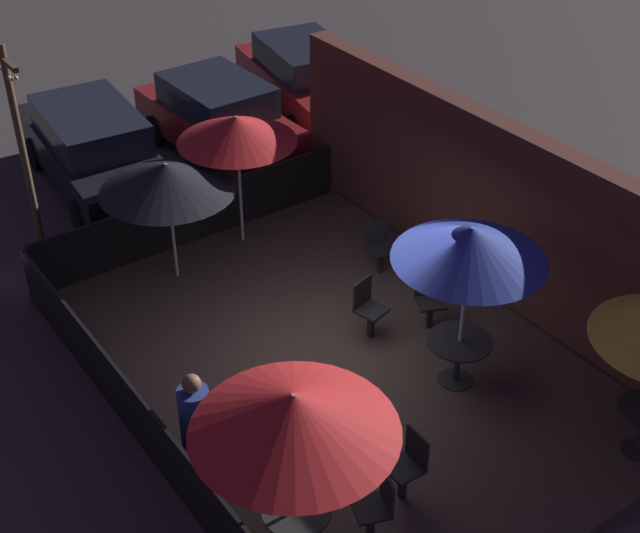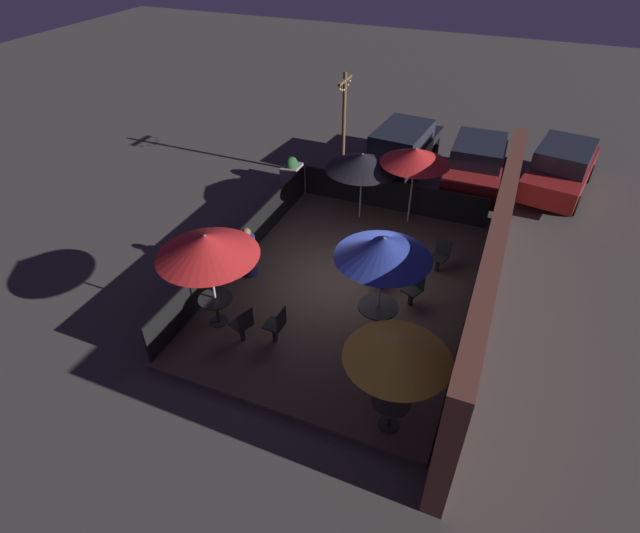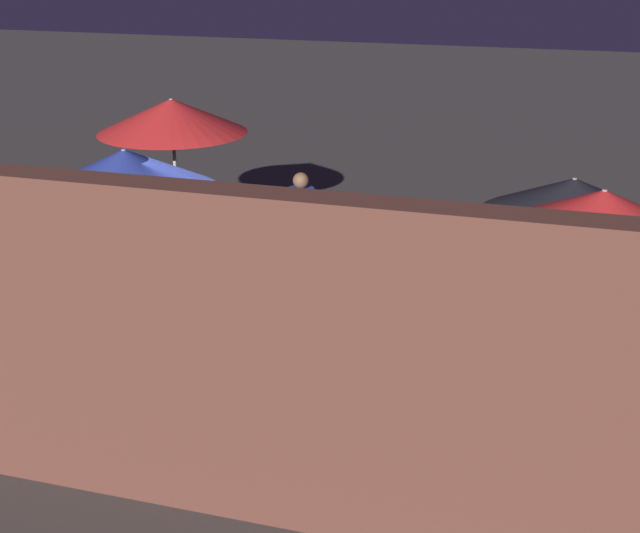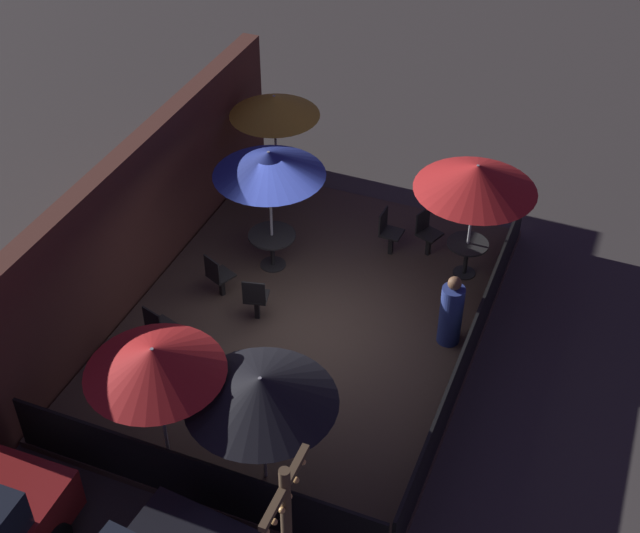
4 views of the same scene
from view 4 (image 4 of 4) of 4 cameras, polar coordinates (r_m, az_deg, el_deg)
ground_plane at (r=15.73m, az=-1.02°, el=-3.90°), size 60.00×60.00×0.00m
patio_deck at (r=15.69m, az=-1.02°, el=-3.74°), size 8.20×5.95×0.12m
building_wall at (r=16.06m, az=-11.70°, el=2.90°), size 9.80×0.36×2.91m
fence_front at (r=14.72m, az=9.58°, el=-5.04°), size 8.00×0.05×0.95m
fence_side_left at (r=12.86m, az=-8.24°, el=-13.33°), size 0.05×5.75×0.95m
patio_umbrella_0 at (r=17.87m, az=-2.94°, el=10.25°), size 1.82×1.82×2.24m
patio_umbrella_1 at (r=15.58m, az=-3.30°, el=6.61°), size 2.00×2.00×2.50m
patio_umbrella_2 at (r=15.65m, az=9.99°, el=5.63°), size 2.17×2.17×2.38m
patio_umbrella_3 at (r=12.18m, az=-10.60°, el=-5.94°), size 1.96×1.96×2.32m
patio_umbrella_4 at (r=12.03m, az=-3.83°, el=-7.89°), size 2.13×2.13×2.04m
dining_table_0 at (r=18.61m, az=-2.80°, el=6.29°), size 0.72×0.72×0.71m
dining_table_1 at (r=16.54m, az=-3.08°, el=1.64°), size 0.89×0.89×0.71m
dining_table_2 at (r=16.55m, az=9.40°, el=1.07°), size 0.76×0.76×0.71m
patio_chair_0 at (r=15.39m, az=-4.14°, el=-1.99°), size 0.48×0.48×0.94m
patio_chair_1 at (r=15.95m, az=-6.55°, el=-0.54°), size 0.53×0.53×0.91m
patio_chair_2 at (r=16.90m, az=4.40°, el=2.29°), size 0.42×0.42×0.94m
patio_chair_3 at (r=16.97m, az=6.86°, el=2.25°), size 0.52×0.52×0.94m
patio_chair_4 at (r=15.09m, az=-10.29°, el=-3.78°), size 0.50×0.50×0.90m
patron_0 at (r=15.05m, az=8.39°, el=-2.96°), size 0.46×0.46×1.38m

